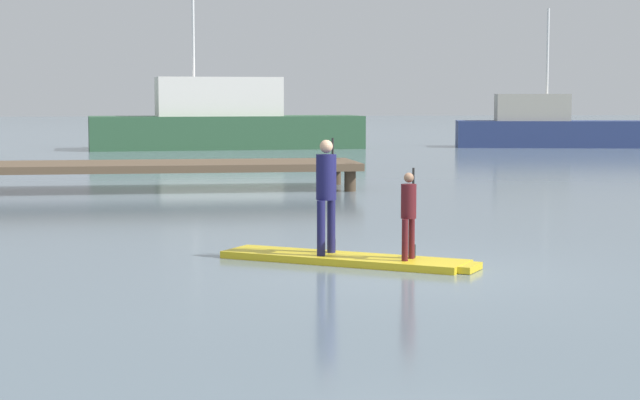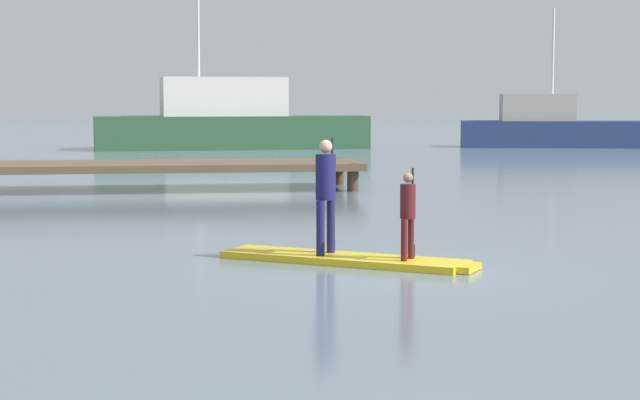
{
  "view_description": "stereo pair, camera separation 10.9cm",
  "coord_description": "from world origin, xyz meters",
  "px_view_note": "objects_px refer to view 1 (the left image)",
  "views": [
    {
      "loc": [
        -3.29,
        -13.65,
        2.28
      ],
      "look_at": [
        -0.85,
        2.33,
        0.75
      ],
      "focal_mm": 61.24,
      "sensor_mm": 36.0,
      "label": 1
    },
    {
      "loc": [
        -3.18,
        -13.66,
        2.28
      ],
      "look_at": [
        -0.85,
        2.33,
        0.75
      ],
      "focal_mm": 61.24,
      "sensor_mm": 36.0,
      "label": 2
    }
  ],
  "objects_px": {
    "paddleboard_near": "(348,259)",
    "paddler_child_solo": "(409,211)",
    "fishing_boat_green_midground": "(546,127)",
    "fishing_boat_white_large": "(224,122)",
    "paddler_adult": "(326,189)"
  },
  "relations": [
    {
      "from": "paddleboard_near",
      "to": "paddler_child_solo",
      "type": "relative_size",
      "value": 2.76
    },
    {
      "from": "fishing_boat_green_midground",
      "to": "paddleboard_near",
      "type": "bearing_deg",
      "value": -114.55
    },
    {
      "from": "paddler_child_solo",
      "to": "fishing_boat_white_large",
      "type": "distance_m",
      "value": 34.4
    },
    {
      "from": "fishing_boat_white_large",
      "to": "fishing_boat_green_midground",
      "type": "xyz_separation_m",
      "value": [
        14.68,
        -0.74,
        -0.27
      ]
    },
    {
      "from": "paddler_adult",
      "to": "fishing_boat_white_large",
      "type": "distance_m",
      "value": 33.72
    },
    {
      "from": "paddler_child_solo",
      "to": "fishing_boat_green_midground",
      "type": "relative_size",
      "value": 0.14
    },
    {
      "from": "paddler_adult",
      "to": "paddler_child_solo",
      "type": "distance_m",
      "value": 1.25
    },
    {
      "from": "paddleboard_near",
      "to": "paddler_adult",
      "type": "xyz_separation_m",
      "value": [
        -0.27,
        0.19,
        0.96
      ]
    },
    {
      "from": "fishing_boat_white_large",
      "to": "fishing_boat_green_midground",
      "type": "relative_size",
      "value": 1.38
    },
    {
      "from": "paddler_child_solo",
      "to": "paddleboard_near",
      "type": "bearing_deg",
      "value": 146.43
    },
    {
      "from": "paddler_adult",
      "to": "paddleboard_near",
      "type": "bearing_deg",
      "value": -35.37
    },
    {
      "from": "paddler_child_solo",
      "to": "fishing_boat_green_midground",
      "type": "xyz_separation_m",
      "value": [
        14.41,
        33.65,
        0.14
      ]
    },
    {
      "from": "paddleboard_near",
      "to": "fishing_boat_green_midground",
      "type": "xyz_separation_m",
      "value": [
        15.15,
        33.17,
        0.85
      ]
    },
    {
      "from": "paddler_adult",
      "to": "fishing_boat_white_large",
      "type": "bearing_deg",
      "value": 88.73
    },
    {
      "from": "paddleboard_near",
      "to": "fishing_boat_green_midground",
      "type": "height_order",
      "value": "fishing_boat_green_midground"
    }
  ]
}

